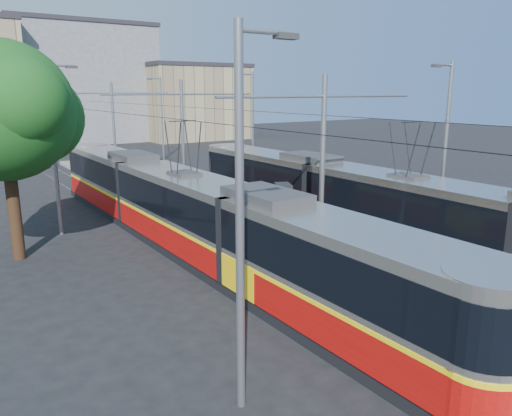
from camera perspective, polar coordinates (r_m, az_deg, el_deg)
platform at (r=27.19m, az=-5.32°, el=-0.73°), size 4.00×50.00×0.30m
tactile_strip_left at (r=26.51m, az=-8.07°, el=-0.82°), size 0.70×50.00×0.01m
tactile_strip_right at (r=27.86m, az=-2.72°, el=-0.01°), size 0.70×50.00×0.01m
rails at (r=27.22m, az=-5.32°, el=-1.00°), size 8.71×70.00×0.03m
tram_left at (r=21.34m, az=-8.05°, el=-0.40°), size 2.43×29.55×5.50m
tram_right at (r=21.36m, az=16.74°, el=-0.42°), size 2.43×30.48×5.50m
catenary at (r=24.02m, az=-2.23°, el=8.06°), size 9.20×70.00×7.00m
street_lamps at (r=30.06m, az=-9.22°, el=8.30°), size 15.18×38.22×8.00m
shelter at (r=22.31m, az=3.12°, el=-0.10°), size 1.06×1.26×2.39m
tree at (r=21.97m, az=-26.10°, el=9.71°), size 5.95×5.50×8.65m
building_centre at (r=72.60m, az=-19.77°, el=13.26°), size 18.36×14.28×15.18m
building_right at (r=72.00m, az=-7.30°, el=11.96°), size 14.28×10.20×10.27m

